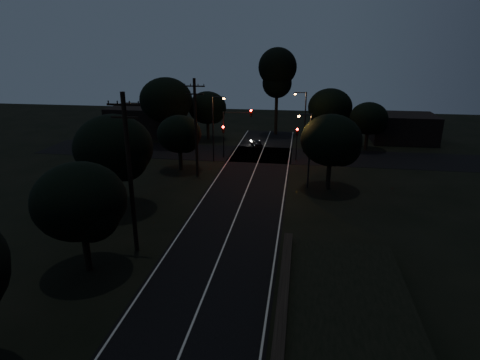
% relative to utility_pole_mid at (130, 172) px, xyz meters
% --- Properties ---
extents(road_surface, '(60.00, 70.00, 0.03)m').
position_rel_utility_pole_mid_xyz_m(road_surface, '(6.00, 16.12, -5.73)').
color(road_surface, black).
rests_on(road_surface, ground).
extents(utility_pole_mid, '(2.20, 0.30, 11.00)m').
position_rel_utility_pole_mid_xyz_m(utility_pole_mid, '(0.00, 0.00, 0.00)').
color(utility_pole_mid, black).
rests_on(utility_pole_mid, ground).
extents(utility_pole_far, '(2.20, 0.30, 10.50)m').
position_rel_utility_pole_mid_xyz_m(utility_pole_far, '(0.00, 17.00, -0.25)').
color(utility_pole_far, black).
rests_on(utility_pole_far, ground).
extents(tree_left_b, '(5.63, 5.63, 7.16)m').
position_rel_utility_pole_mid_xyz_m(tree_left_b, '(-1.80, -3.11, -1.10)').
color(tree_left_b, black).
rests_on(tree_left_b, ground).
extents(tree_left_c, '(6.59, 6.59, 8.32)m').
position_rel_utility_pole_mid_xyz_m(tree_left_c, '(-4.27, 6.87, -0.36)').
color(tree_left_c, black).
rests_on(tree_left_c, ground).
extents(tree_left_d, '(4.98, 4.98, 6.32)m').
position_rel_utility_pole_mid_xyz_m(tree_left_d, '(-2.32, 18.90, -1.65)').
color(tree_left_d, black).
rests_on(tree_left_d, ground).
extents(tree_far_nw, '(5.67, 5.67, 7.18)m').
position_rel_utility_pole_mid_xyz_m(tree_far_nw, '(-2.80, 34.89, -1.09)').
color(tree_far_nw, black).
rests_on(tree_far_nw, ground).
extents(tree_far_w, '(7.42, 7.42, 9.46)m').
position_rel_utility_pole_mid_xyz_m(tree_far_w, '(-7.74, 30.85, 0.41)').
color(tree_far_w, black).
rests_on(tree_far_w, ground).
extents(tree_far_ne, '(6.24, 6.24, 7.90)m').
position_rel_utility_pole_mid_xyz_m(tree_far_ne, '(15.22, 34.87, -0.63)').
color(tree_far_ne, black).
rests_on(tree_far_ne, ground).
extents(tree_far_e, '(5.10, 5.10, 6.47)m').
position_rel_utility_pole_mid_xyz_m(tree_far_e, '(20.18, 31.90, -1.55)').
color(tree_far_e, black).
rests_on(tree_far_e, ground).
extents(tree_right_a, '(5.90, 5.90, 7.50)m').
position_rel_utility_pole_mid_xyz_m(tree_right_a, '(14.21, 14.88, -0.87)').
color(tree_right_a, black).
rests_on(tree_right_a, ground).
extents(tall_pine, '(5.89, 5.89, 13.40)m').
position_rel_utility_pole_mid_xyz_m(tall_pine, '(7.00, 40.00, 3.91)').
color(tall_pine, black).
rests_on(tall_pine, ground).
extents(building_left, '(10.00, 8.00, 4.40)m').
position_rel_utility_pole_mid_xyz_m(building_left, '(-14.00, 37.00, -3.54)').
color(building_left, black).
rests_on(building_left, ground).
extents(building_right, '(9.00, 7.00, 4.00)m').
position_rel_utility_pole_mid_xyz_m(building_right, '(26.00, 38.00, -3.74)').
color(building_right, black).
rests_on(building_right, ground).
extents(signal_left, '(0.28, 0.35, 4.10)m').
position_rel_utility_pole_mid_xyz_m(signal_left, '(1.40, 24.99, -2.90)').
color(signal_left, black).
rests_on(signal_left, ground).
extents(signal_right, '(0.28, 0.35, 4.10)m').
position_rel_utility_pole_mid_xyz_m(signal_right, '(10.60, 24.99, -2.90)').
color(signal_right, black).
rests_on(signal_right, ground).
extents(signal_mast, '(3.70, 0.35, 6.25)m').
position_rel_utility_pole_mid_xyz_m(signal_mast, '(3.09, 24.99, -1.40)').
color(signal_mast, black).
rests_on(signal_mast, ground).
extents(streetlight_a, '(1.66, 0.26, 8.00)m').
position_rel_utility_pole_mid_xyz_m(streetlight_a, '(0.69, 23.00, -1.10)').
color(streetlight_a, black).
rests_on(streetlight_a, ground).
extents(streetlight_b, '(1.66, 0.26, 8.00)m').
position_rel_utility_pole_mid_xyz_m(streetlight_b, '(11.31, 29.00, -1.10)').
color(streetlight_b, black).
rests_on(streetlight_b, ground).
extents(streetlight_c, '(1.46, 0.26, 7.50)m').
position_rel_utility_pole_mid_xyz_m(streetlight_c, '(11.83, 15.00, -1.39)').
color(streetlight_c, black).
rests_on(streetlight_c, ground).
extents(car, '(2.09, 3.35, 1.06)m').
position_rel_utility_pole_mid_xyz_m(car, '(4.98, 31.00, -5.21)').
color(car, black).
rests_on(car, ground).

